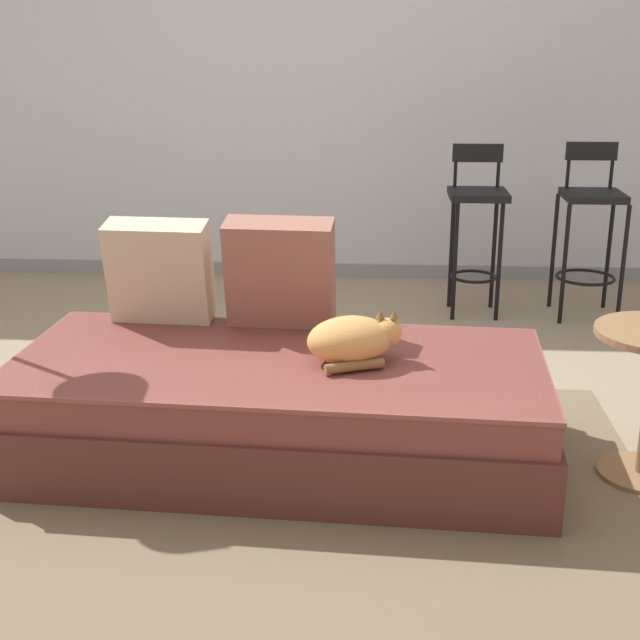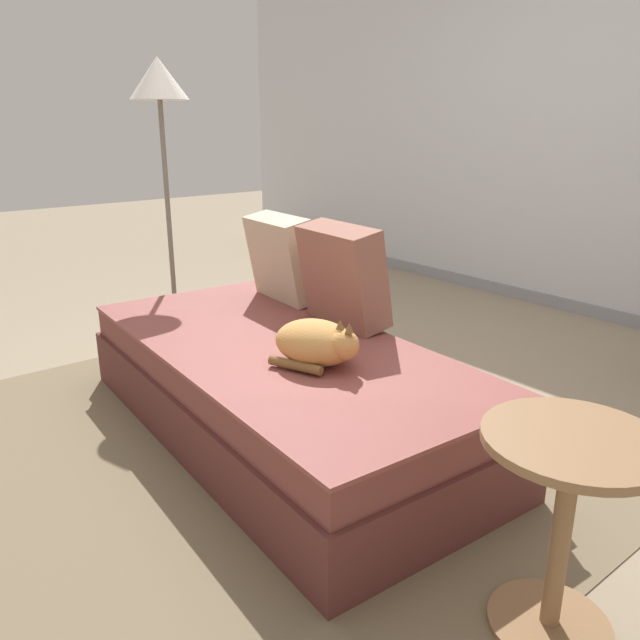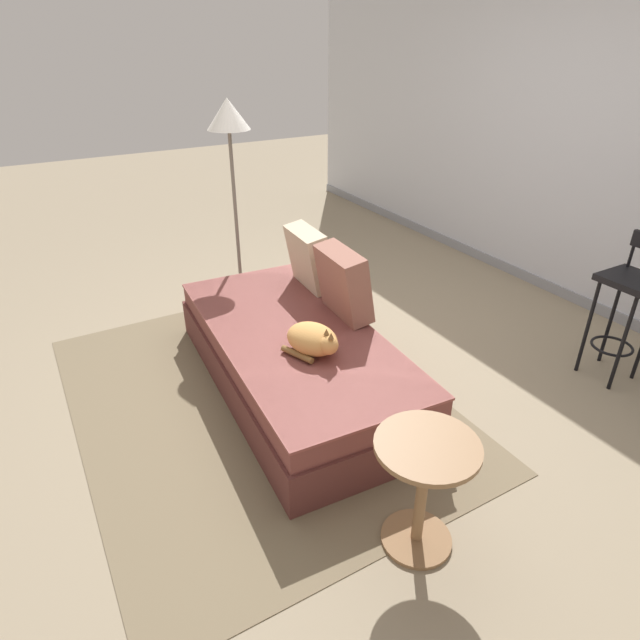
{
  "view_description": "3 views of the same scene",
  "coord_description": "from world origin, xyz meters",
  "views": [
    {
      "loc": [
        0.34,
        -3.48,
        1.57
      ],
      "look_at": [
        0.15,
        -0.3,
        0.52
      ],
      "focal_mm": 50.0,
      "sensor_mm": 36.0,
      "label": 1
    },
    {
      "loc": [
        2.0,
        -1.79,
        1.29
      ],
      "look_at": [
        0.15,
        -0.3,
        0.52
      ],
      "focal_mm": 35.0,
      "sensor_mm": 36.0,
      "label": 2
    },
    {
      "loc": [
        2.56,
        -1.68,
        2.04
      ],
      "look_at": [
        0.15,
        -0.3,
        0.52
      ],
      "focal_mm": 30.0,
      "sensor_mm": 36.0,
      "label": 3
    }
  ],
  "objects": [
    {
      "name": "ground_plane",
      "position": [
        0.0,
        0.0,
        0.0
      ],
      "size": [
        16.0,
        16.0,
        0.0
      ],
      "primitive_type": "plane",
      "color": "gray",
      "rests_on": "ground"
    },
    {
      "name": "wall_back_panel",
      "position": [
        0.0,
        2.25,
        1.3
      ],
      "size": [
        8.0,
        0.1,
        2.6
      ],
      "primitive_type": "cube",
      "color": "silver",
      "rests_on": "ground"
    },
    {
      "name": "wall_baseboard_trim",
      "position": [
        0.0,
        2.2,
        0.04
      ],
      "size": [
        8.0,
        0.02,
        0.09
      ],
      "primitive_type": "cube",
      "color": "gray",
      "rests_on": "ground"
    },
    {
      "name": "area_rug",
      "position": [
        0.0,
        -0.7,
        0.0
      ],
      "size": [
        2.7,
        2.04,
        0.01
      ],
      "primitive_type": "cube",
      "color": "#75664C",
      "rests_on": "ground"
    },
    {
      "name": "couch",
      "position": [
        0.0,
        -0.4,
        0.2
      ],
      "size": [
        2.05,
        1.06,
        0.4
      ],
      "color": "brown",
      "rests_on": "ground"
    },
    {
      "name": "throw_pillow_corner",
      "position": [
        -0.53,
        0.0,
        0.62
      ],
      "size": [
        0.43,
        0.25,
        0.44
      ],
      "color": "beige",
      "rests_on": "couch"
    },
    {
      "name": "throw_pillow_middle",
      "position": [
        -0.03,
        -0.03,
        0.63
      ],
      "size": [
        0.45,
        0.26,
        0.45
      ],
      "color": "#936051",
      "rests_on": "couch"
    },
    {
      "name": "cat",
      "position": [
        0.28,
        -0.42,
        0.49
      ],
      "size": [
        0.38,
        0.34,
        0.2
      ],
      "color": "tan",
      "rests_on": "couch"
    },
    {
      "name": "bar_stool_near_window",
      "position": [
        0.93,
        1.47,
        0.57
      ],
      "size": [
        0.32,
        0.32,
        0.95
      ],
      "color": "black",
      "rests_on": "ground"
    },
    {
      "name": "side_table",
      "position": [
        1.35,
        -0.48,
        0.37
      ],
      "size": [
        0.44,
        0.44,
        0.57
      ],
      "color": "olive",
      "rests_on": "ground"
    },
    {
      "name": "floor_lamp",
      "position": [
        -1.34,
        -0.22,
        1.35
      ],
      "size": [
        0.32,
        0.32,
        1.61
      ],
      "color": "slate",
      "rests_on": "ground"
    }
  ]
}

